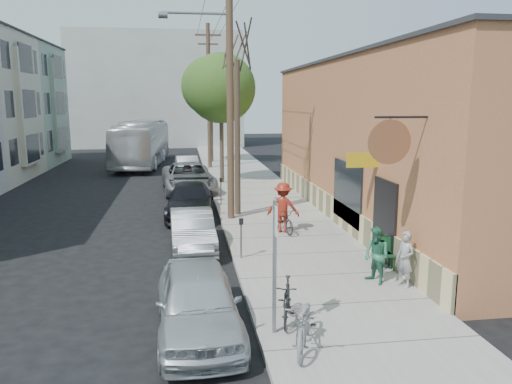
{
  "coord_description": "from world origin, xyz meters",
  "views": [
    {
      "loc": [
        0.58,
        -14.75,
        4.89
      ],
      "look_at": [
        3.25,
        3.54,
        1.5
      ],
      "focal_mm": 35.0,
      "sensor_mm": 36.0,
      "label": 1
    }
  ],
  "objects": [
    {
      "name": "ground",
      "position": [
        0.0,
        0.0,
        0.0
      ],
      "size": [
        120.0,
        120.0,
        0.0
      ],
      "primitive_type": "plane",
      "color": "black"
    },
    {
      "name": "sidewalk",
      "position": [
        4.25,
        11.0,
        0.07
      ],
      "size": [
        4.5,
        58.0,
        0.15
      ],
      "primitive_type": "cube",
      "color": "#99978E",
      "rests_on": "ground"
    },
    {
      "name": "cafe_building",
      "position": [
        8.99,
        4.99,
        3.3
      ],
      "size": [
        6.6,
        20.2,
        6.61
      ],
      "color": "#AB663F",
      "rests_on": "ground"
    },
    {
      "name": "end_cap_building",
      "position": [
        -2.0,
        42.0,
        6.0
      ],
      "size": [
        18.0,
        8.0,
        12.0
      ],
      "primitive_type": "cube",
      "color": "#A9AAA5",
      "rests_on": "ground"
    },
    {
      "name": "sign_post",
      "position": [
        2.35,
        -5.24,
        1.83
      ],
      "size": [
        0.07,
        0.45,
        2.8
      ],
      "color": "slate",
      "rests_on": "sidewalk"
    },
    {
      "name": "parking_meter_near",
      "position": [
        2.25,
        -0.2,
        0.98
      ],
      "size": [
        0.14,
        0.14,
        1.24
      ],
      "color": "slate",
      "rests_on": "sidewalk"
    },
    {
      "name": "parking_meter_far",
      "position": [
        2.25,
        7.88,
        0.98
      ],
      "size": [
        0.14,
        0.14,
        1.24
      ],
      "color": "slate",
      "rests_on": "sidewalk"
    },
    {
      "name": "utility_pole_near",
      "position": [
        2.39,
        5.13,
        5.41
      ],
      "size": [
        3.57,
        0.28,
        10.0
      ],
      "color": "#503A28",
      "rests_on": "sidewalk"
    },
    {
      "name": "utility_pole_far",
      "position": [
        2.45,
        21.09,
        5.34
      ],
      "size": [
        1.8,
        0.28,
        10.0
      ],
      "color": "#503A28",
      "rests_on": "sidewalk"
    },
    {
      "name": "tree_bare",
      "position": [
        2.8,
        5.8,
        3.33
      ],
      "size": [
        0.24,
        0.24,
        6.35
      ],
      "color": "#44392C",
      "rests_on": "sidewalk"
    },
    {
      "name": "tree_leafy_mid",
      "position": [
        2.8,
        14.37,
        5.58
      ],
      "size": [
        4.0,
        4.0,
        7.45
      ],
      "color": "#44392C",
      "rests_on": "sidewalk"
    },
    {
      "name": "tree_leafy_far",
      "position": [
        2.8,
        24.73,
        5.99
      ],
      "size": [
        4.57,
        4.57,
        8.14
      ],
      "color": "#44392C",
      "rests_on": "sidewalk"
    },
    {
      "name": "patio_chair_a",
      "position": [
        6.16,
        -1.66,
        0.59
      ],
      "size": [
        0.54,
        0.54,
        0.88
      ],
      "primitive_type": null,
      "rotation": [
        0.0,
        0.0,
        0.08
      ],
      "color": "#103A1C",
      "rests_on": "sidewalk"
    },
    {
      "name": "patio_chair_b",
      "position": [
        6.2,
        -1.77,
        0.59
      ],
      "size": [
        0.58,
        0.58,
        0.88
      ],
      "primitive_type": null,
      "rotation": [
        0.0,
        0.0,
        -0.17
      ],
      "color": "#103A1C",
      "rests_on": "sidewalk"
    },
    {
      "name": "patron_grey",
      "position": [
        6.14,
        -3.17,
        0.89
      ],
      "size": [
        0.53,
        0.63,
        1.47
      ],
      "primitive_type": "imported",
      "rotation": [
        0.0,
        0.0,
        -1.19
      ],
      "color": "gray",
      "rests_on": "sidewalk"
    },
    {
      "name": "patron_green",
      "position": [
        5.51,
        -2.82,
        0.91
      ],
      "size": [
        0.81,
        0.9,
        1.51
      ],
      "primitive_type": "imported",
      "rotation": [
        0.0,
        0.0,
        -1.19
      ],
      "color": "#2A694E",
      "rests_on": "sidewalk"
    },
    {
      "name": "cyclist",
      "position": [
        4.12,
        2.66,
        1.07
      ],
      "size": [
        1.35,
        1.05,
        1.83
      ],
      "primitive_type": "imported",
      "rotation": [
        0.0,
        0.0,
        2.79
      ],
      "color": "maroon",
      "rests_on": "sidewalk"
    },
    {
      "name": "cyclist_bike",
      "position": [
        4.12,
        2.66,
        0.6
      ],
      "size": [
        0.98,
        1.81,
        0.9
      ],
      "primitive_type": "imported",
      "rotation": [
        0.0,
        0.0,
        0.23
      ],
      "color": "black",
      "rests_on": "sidewalk"
    },
    {
      "name": "parked_bike_a",
      "position": [
        2.72,
        -4.74,
        0.62
      ],
      "size": [
        0.84,
        1.62,
        0.94
      ],
      "primitive_type": "imported",
      "rotation": [
        0.0,
        0.0,
        -0.27
      ],
      "color": "black",
      "rests_on": "sidewalk"
    },
    {
      "name": "parked_bike_b",
      "position": [
        2.82,
        -5.94,
        0.64
      ],
      "size": [
        1.24,
        1.99,
        0.99
      ],
      "primitive_type": "imported",
      "rotation": [
        0.0,
        0.0,
        -0.34
      ],
      "color": "slate",
      "rests_on": "sidewalk"
    },
    {
      "name": "car_0",
      "position": [
        0.8,
        -4.78,
        0.73
      ],
      "size": [
        1.88,
        4.32,
        1.45
      ],
      "primitive_type": "imported",
      "rotation": [
        0.0,
        0.0,
        0.04
      ],
      "color": "silver",
      "rests_on": "ground"
    },
    {
      "name": "car_1",
      "position": [
        0.8,
        1.44,
        0.65
      ],
      "size": [
        1.55,
        3.99,
        1.3
      ],
      "primitive_type": "imported",
      "rotation": [
        0.0,
        0.0,
        0.04
      ],
      "color": "#909597",
      "rests_on": "ground"
    },
    {
      "name": "car_2",
      "position": [
        0.8,
        6.31,
        0.7
      ],
      "size": [
        2.17,
        4.88,
        1.39
      ],
      "primitive_type": "imported",
      "rotation": [
        0.0,
        0.0,
        -0.05
      ],
      "color": "black",
      "rests_on": "ground"
    },
    {
      "name": "car_3",
      "position": [
        0.8,
        12.07,
        0.8
      ],
      "size": [
        3.08,
        5.91,
        1.59
      ],
      "primitive_type": "imported",
      "rotation": [
        0.0,
        0.0,
        0.08
      ],
      "color": "gray",
      "rests_on": "ground"
    },
    {
      "name": "car_4",
      "position": [
        0.8,
        17.91,
        0.66
      ],
      "size": [
        1.69,
        4.09,
        1.32
      ],
      "primitive_type": "imported",
      "rotation": [
        0.0,
        0.0,
        0.08
      ],
      "color": "#ADB1B5",
      "rests_on": "ground"
    },
    {
      "name": "bus",
      "position": [
        -2.55,
        24.24,
        1.69
      ],
      "size": [
        3.68,
        12.32,
        3.38
      ],
      "primitive_type": "imported",
      "rotation": [
        0.0,
        0.0,
        -0.07
      ],
      "color": "silver",
      "rests_on": "ground"
    }
  ]
}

